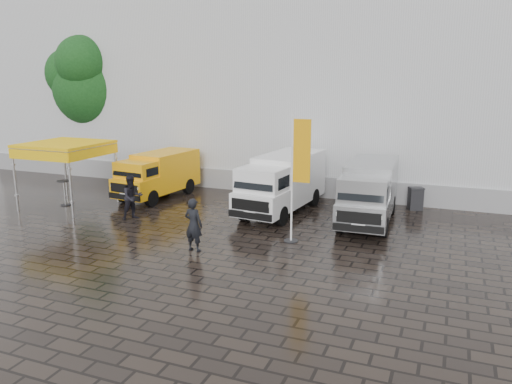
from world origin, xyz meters
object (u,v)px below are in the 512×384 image
van_white (282,185)px  person_tent (132,197)px  van_yellow (158,176)px  person_front (194,225)px  wheelie_bin (416,198)px  flagpole (297,173)px  cocktail_table (65,193)px  van_silver (369,194)px  canopy_tent (64,147)px

van_white → person_tent: (-5.25, -3.20, -0.31)m
van_yellow → person_front: (5.19, -5.97, -0.17)m
wheelie_bin → person_tent: size_ratio=0.54×
flagpole → person_front: bearing=-143.8°
van_white → cocktail_table: size_ratio=4.92×
person_tent → person_front: bearing=-89.7°
van_silver → van_white: bearing=175.2°
van_white → person_tent: size_ratio=3.10×
van_yellow → van_silver: bearing=2.8°
van_white → flagpole: flagpole is taller
cocktail_table → person_tent: (4.14, -0.74, 0.33)m
van_white → flagpole: (1.75, -3.52, 1.24)m
canopy_tent → wheelie_bin: (14.41, 5.11, -2.17)m
van_white → cocktail_table: (-9.39, -2.46, -0.64)m
flagpole → van_silver: bearing=60.4°
wheelie_bin → person_front: bearing=-147.5°
flagpole → cocktail_table: bearing=174.6°
wheelie_bin → person_front: size_ratio=0.55×
van_silver → person_front: 7.28m
person_tent → cocktail_table: bearing=110.8°
van_white → canopy_tent: canopy_tent is taller
van_silver → person_front: size_ratio=3.02×
van_silver → wheelie_bin: 3.26m
canopy_tent → person_front: bearing=-21.3°
cocktail_table → wheelie_bin: 15.50m
cocktail_table → van_yellow: bearing=42.4°
van_yellow → flagpole: 9.05m
van_silver → cocktail_table: van_silver is taller
flagpole → person_front: 3.89m
van_silver → canopy_tent: canopy_tent is taller
van_silver → flagpole: 4.08m
van_yellow → person_front: 7.91m
van_white → person_tent: van_white is taller
flagpole → person_tent: size_ratio=2.48×
van_white → person_tent: 6.15m
van_yellow → cocktail_table: size_ratio=4.06×
van_yellow → person_front: van_yellow is taller
van_white → van_silver: (3.66, -0.15, -0.04)m
flagpole → canopy_tent: bearing=174.7°
van_yellow → person_tent: van_yellow is taller
van_white → canopy_tent: size_ratio=1.75×
van_silver → person_tent: 9.42m
person_front → cocktail_table: bearing=-15.1°
van_silver → cocktail_table: (-13.05, -2.31, -0.60)m
canopy_tent → van_white: bearing=15.3°
flagpole → cocktail_table: (-11.14, 1.06, -1.88)m
person_front → person_tent: bearing=-24.7°
van_silver → person_tent: (-8.91, -3.04, -0.27)m
wheelie_bin → person_tent: bearing=-170.8°
van_yellow → van_white: bearing=2.5°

